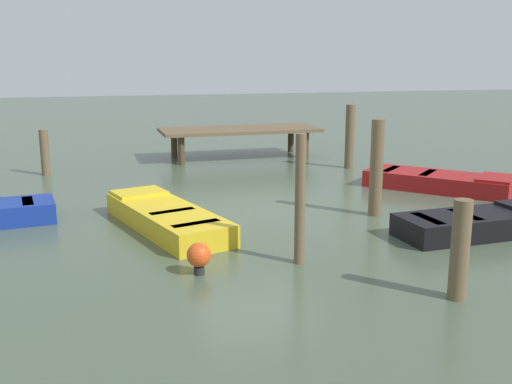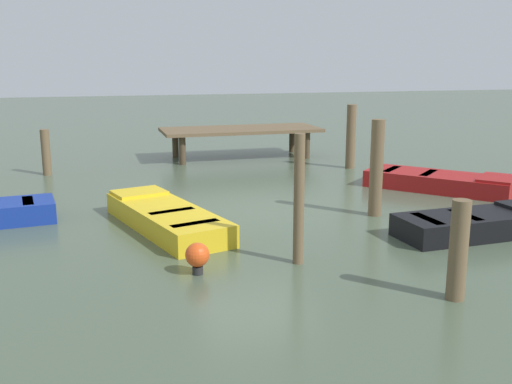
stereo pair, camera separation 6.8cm
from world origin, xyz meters
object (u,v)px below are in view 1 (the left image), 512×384
Objects in this scene: rowboat_black at (476,223)px; mooring_piling_near_left at (350,137)px; mooring_piling_near_right at (376,168)px; mooring_piling_mid_right at (300,200)px; mooring_piling_far_right at (460,250)px; mooring_piling_far_left at (45,153)px; marker_buoy at (199,256)px; dock_segment at (239,132)px; rowboat_red at (439,181)px; rowboat_yellow at (166,217)px.

rowboat_black is 6.83m from mooring_piling_near_left.
mooring_piling_near_right is 5.31m from mooring_piling_near_left.
mooring_piling_far_right is at bearing -51.03° from mooring_piling_mid_right.
mooring_piling_far_left is (-8.40, 1.25, -0.29)m from mooring_piling_near_left.
rowboat_black is 5.22m from marker_buoy.
mooring_piling_mid_right is (-1.56, -9.93, 0.17)m from dock_segment.
rowboat_black is at bearing -57.08° from mooring_piling_near_right.
rowboat_red is 1.83× the size of mooring_piling_near_left.
mooring_piling_far_left is at bearing 171.50° from mooring_piling_near_left.
rowboat_yellow is 2.73× the size of mooring_piling_far_right.
mooring_piling_near_right is 4.74m from marker_buoy.
mooring_piling_mid_right is (1.74, -2.51, 0.80)m from rowboat_yellow.
rowboat_red and rowboat_black have the same top height.
rowboat_black is at bearing -78.47° from dock_segment.
mooring_piling_near_left is at bearing -8.50° from mooring_piling_far_left.
mooring_piling_near_left is at bearing 152.44° from rowboat_red.
rowboat_black is (2.02, -9.36, -0.63)m from dock_segment.
rowboat_red is 6.96m from rowboat_yellow.
rowboat_yellow is at bearing 124.81° from mooring_piling_mid_right.
mooring_piling_far_right is 3.64m from marker_buoy.
mooring_piling_near_right reaches higher than rowboat_black.
mooring_piling_mid_right reaches higher than dock_segment.
mooring_piling_far_left is at bearing 130.77° from rowboat_black.
dock_segment is 10.05m from mooring_piling_mid_right.
mooring_piling_far_left is at bearing 116.19° from mooring_piling_mid_right.
mooring_piling_far_right is (-2.65, -9.22, -0.24)m from mooring_piling_near_left.
marker_buoy is at bearing -108.17° from dock_segment.
rowboat_yellow is 5.67m from rowboat_black.
mooring_piling_near_right is at bearing 30.36° from marker_buoy.
rowboat_red is 2.70× the size of mooring_piling_far_left.
mooring_piling_far_left is (-4.22, 8.58, -0.39)m from mooring_piling_mid_right.
mooring_piling_far_right is at bearing -159.65° from rowboat_yellow.
mooring_piling_near_left is at bearing 71.08° from mooring_piling_near_right.
rowboat_red is 1.14× the size of rowboat_black.
mooring_piling_near_right reaches higher than marker_buoy.
rowboat_red is at bearing -60.07° from dock_segment.
rowboat_yellow and rowboat_black have the same top height.
rowboat_red and rowboat_yellow have the same top height.
marker_buoy is at bearing -149.64° from mooring_piling_near_right.
mooring_piling_far_left is (-5.78, -1.35, -0.22)m from dock_segment.
mooring_piling_near_right is at bearing -43.22° from mooring_piling_far_left.
mooring_piling_near_left is (-0.87, 3.29, 0.70)m from rowboat_red.
mooring_piling_mid_right is (-4.18, -7.33, 0.10)m from mooring_piling_near_left.
mooring_piling_far_left is at bearing 5.89° from rowboat_yellow.
mooring_piling_near_right is at bearing -109.06° from rowboat_yellow.
mooring_piling_far_left is 9.05m from marker_buoy.
dock_segment is at bearing 98.73° from rowboat_black.
mooring_piling_far_right is at bearing -72.96° from rowboat_red.
rowboat_red is at bearing -75.24° from mooring_piling_near_left.
mooring_piling_far_right is at bearing -133.30° from rowboat_black.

